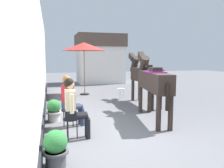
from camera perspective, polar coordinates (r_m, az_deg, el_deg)
The scene contains 11 objects.
ground_plane at distance 8.72m, azimuth -0.66°, elevation -5.46°, with size 40.00×40.00×0.00m, color slate.
pub_facade_wall at distance 6.75m, azimuth -18.61°, elevation 3.82°, with size 0.34×14.00×3.40m.
distant_cottage at distance 16.57m, azimuth -3.10°, elevation 6.55°, with size 3.40×2.60×3.50m.
seated_visitor_near at distance 5.11m, azimuth -9.82°, elevation -5.35°, with size 0.61×0.49×1.39m.
seated_visitor_far at distance 6.01m, azimuth -10.63°, elevation -3.56°, with size 0.61×0.48×1.39m.
saddled_horse_near at distance 6.73m, azimuth 10.28°, elevation 0.82°, with size 0.79×2.98×2.06m.
saddled_horse_far at distance 8.91m, azimuth 8.18°, elevation 2.27°, with size 0.51×3.00×2.06m.
flower_planter_near at distance 4.01m, azimuth -14.13°, elevation -15.46°, with size 0.43×0.43×0.64m.
flower_planter_far at distance 6.75m, azimuth -14.56°, elevation -6.37°, with size 0.43×0.43×0.64m.
cafe_parasol at distance 11.17m, azimuth -7.11°, elevation 9.34°, with size 2.10×2.10×2.58m.
spare_stool_white at distance 10.08m, azimuth 2.28°, elevation -1.49°, with size 0.32×0.32×0.46m.
Camera 1 is at (-2.20, -5.23, 1.83)m, focal length 36.02 mm.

